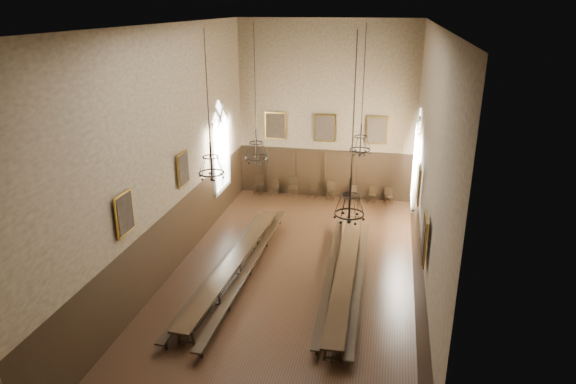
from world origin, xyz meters
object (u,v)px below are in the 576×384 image
(chair_6, at_px, (372,197))
(chair_4, at_px, (331,194))
(chair_7, at_px, (388,199))
(chandelier_back_right, at_px, (361,141))
(table_right, at_px, (345,276))
(bench_left_outer, at_px, (221,268))
(bench_right_inner, at_px, (330,273))
(chandelier_front_left, at_px, (211,163))
(bench_left_inner, at_px, (250,268))
(chair_5, at_px, (353,196))
(chandelier_front_right, at_px, (350,203))
(table_left, at_px, (235,267))
(chair_2, at_px, (293,191))
(chair_0, at_px, (258,188))
(chair_1, at_px, (275,190))
(chair_3, at_px, (313,193))
(chandelier_back_left, at_px, (256,150))
(bench_right_outer, at_px, (359,280))

(chair_6, bearing_deg, chair_4, -168.27)
(chair_7, xyz_separation_m, chandelier_back_right, (-1.22, -5.70, 4.40))
(chair_6, bearing_deg, table_right, -81.56)
(bench_left_outer, xyz_separation_m, bench_right_inner, (4.07, 0.43, -0.01))
(chandelier_front_left, bearing_deg, bench_left_inner, 80.84)
(chair_5, xyz_separation_m, chandelier_front_left, (-3.53, -10.97, 4.87))
(chair_6, distance_m, chandelier_front_right, 11.75)
(table_left, height_order, chair_2, chair_2)
(chair_2, xyz_separation_m, chair_4, (2.03, -0.02, -0.03))
(chandelier_front_right, bearing_deg, chair_0, 117.40)
(table_right, relative_size, chandelier_back_right, 1.98)
(chair_5, height_order, chandelier_front_right, chandelier_front_right)
(chair_0, height_order, chandelier_front_left, chandelier_front_left)
(chandelier_back_right, xyz_separation_m, chandelier_front_left, (-4.10, -5.30, 0.46))
(bench_right_inner, relative_size, chair_2, 9.29)
(chair_1, relative_size, chair_3, 1.00)
(bench_right_inner, height_order, chair_2, chair_2)
(table_right, xyz_separation_m, chandelier_back_left, (-4.01, 2.85, 3.73))
(bench_left_inner, bearing_deg, chair_5, 69.78)
(bench_left_outer, height_order, bench_right_outer, bench_left_outer)
(bench_left_outer, bearing_deg, chair_2, 83.41)
(table_left, height_order, bench_left_inner, table_left)
(chair_7, height_order, chandelier_front_left, chandelier_front_left)
(chair_0, xyz_separation_m, chair_6, (6.03, -0.04, -0.04))
(chair_1, xyz_separation_m, chandelier_front_right, (4.86, -11.09, 3.92))
(chair_4, bearing_deg, chair_3, 174.11)
(chair_1, relative_size, chandelier_back_left, 0.16)
(chair_2, height_order, chair_5, chair_2)
(bench_right_outer, relative_size, chair_1, 10.99)
(bench_right_outer, xyz_separation_m, chandelier_back_left, (-4.51, 2.87, 3.83))
(bench_left_outer, relative_size, chair_4, 10.72)
(bench_right_outer, xyz_separation_m, chair_0, (-6.03, 8.65, 0.04))
(bench_left_inner, relative_size, chair_1, 12.42)
(chair_7, height_order, chandelier_front_right, chandelier_front_right)
(chair_5, bearing_deg, chandelier_back_left, -135.98)
(table_right, relative_size, bench_left_outer, 0.96)
(table_right, distance_m, chair_3, 9.01)
(chair_3, bearing_deg, chair_4, 9.13)
(table_right, xyz_separation_m, bench_right_inner, (-0.58, 0.27, -0.10))
(chair_1, bearing_deg, chair_0, -172.42)
(chandelier_front_right, bearing_deg, table_right, 95.25)
(chair_1, height_order, chair_6, chair_6)
(chair_0, bearing_deg, chair_1, 2.40)
(chair_7, relative_size, chandelier_front_left, 0.20)
(bench_right_outer, xyz_separation_m, chandelier_front_left, (-4.47, -2.43, 4.86))
(chair_3, xyz_separation_m, chandelier_back_left, (-1.43, -5.78, 3.84))
(chandelier_back_left, bearing_deg, table_left, -91.80)
(bench_right_inner, xyz_separation_m, chandelier_front_right, (0.81, -2.75, 3.91))
(table_right, relative_size, chandelier_front_left, 2.21)
(bench_right_inner, distance_m, chair_6, 8.39)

